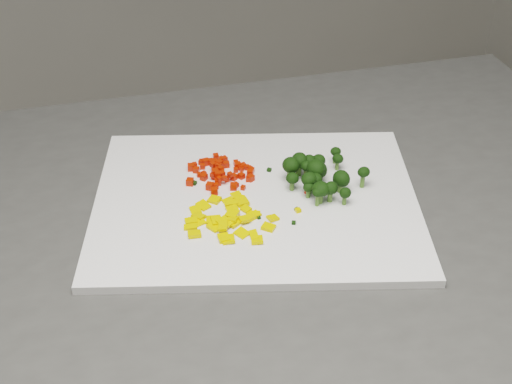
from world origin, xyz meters
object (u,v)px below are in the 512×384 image
cutting_board (256,202)px  broccoli_pile (329,167)px  pepper_pile (231,216)px  carrot_pile (220,169)px

cutting_board → broccoli_pile: bearing=-9.1°
pepper_pile → broccoli_pile: (0.15, 0.01, 0.02)m
broccoli_pile → cutting_board: bearing=170.9°
carrot_pile → pepper_pile: 0.10m
pepper_pile → broccoli_pile: broccoli_pile is taller
broccoli_pile → pepper_pile: bearing=-176.2°
carrot_pile → pepper_pile: size_ratio=0.86×
pepper_pile → broccoli_pile: bearing=3.8°
cutting_board → pepper_pile: pepper_pile is taller
cutting_board → pepper_pile: 0.06m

